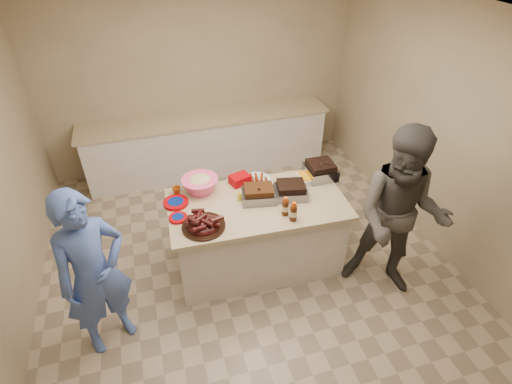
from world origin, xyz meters
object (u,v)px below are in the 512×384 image
object	(u,v)px
island	(257,262)
guest_gray	(382,283)
plastic_cup	(177,194)
guest_blue	(115,335)
coleslaw_bowl	(201,191)
mustard_bottle	(240,200)
roasting_pan	(320,177)
rib_platter	(204,227)
bbq_bottle_a	(293,220)
bbq_bottle_b	(285,214)

from	to	relation	value
island	guest_gray	xyz separation A→B (m)	(1.22, -0.70, 0.00)
plastic_cup	guest_blue	world-z (taller)	plastic_cup
coleslaw_bowl	plastic_cup	size ratio (longest dim) A/B	4.26
mustard_bottle	guest_gray	world-z (taller)	mustard_bottle
roasting_pan	guest_blue	xyz separation A→B (m)	(-2.42, -0.77, -0.87)
roasting_pan	guest_blue	world-z (taller)	roasting_pan
rib_platter	plastic_cup	size ratio (longest dim) A/B	4.57
coleslaw_bowl	guest_blue	distance (m)	1.65
coleslaw_bowl	bbq_bottle_a	world-z (taller)	coleslaw_bowl
island	roasting_pan	bearing A→B (deg)	19.90
island	mustard_bottle	size ratio (longest dim) A/B	16.31
island	roasting_pan	xyz separation A→B (m)	(0.82, 0.25, 0.87)
mustard_bottle	island	bearing A→B (deg)	-29.95
coleslaw_bowl	mustard_bottle	world-z (taller)	coleslaw_bowl
roasting_pan	guest_blue	bearing A→B (deg)	-161.65
bbq_bottle_a	plastic_cup	size ratio (longest dim) A/B	2.32
island	mustard_bottle	xyz separation A→B (m)	(-0.17, 0.10, 0.87)
bbq_bottle_b	mustard_bottle	xyz separation A→B (m)	(-0.37, 0.36, 0.00)
coleslaw_bowl	mustard_bottle	size ratio (longest dim) A/B	3.46
roasting_pan	bbq_bottle_a	world-z (taller)	bbq_bottle_a
mustard_bottle	rib_platter	bearing A→B (deg)	-144.48
rib_platter	roasting_pan	bearing A→B (deg)	18.22
rib_platter	guest_blue	bearing A→B (deg)	-163.02
bbq_bottle_b	guest_gray	xyz separation A→B (m)	(1.02, -0.44, -0.87)
plastic_cup	mustard_bottle	bearing A→B (deg)	-26.34
mustard_bottle	guest_blue	bearing A→B (deg)	-156.70
island	guest_blue	size ratio (longest dim) A/B	1.09
coleslaw_bowl	guest_gray	xyz separation A→B (m)	(1.74, -1.08, -0.87)
bbq_bottle_a	plastic_cup	world-z (taller)	bbq_bottle_a
coleslaw_bowl	guest_blue	world-z (taller)	coleslaw_bowl
plastic_cup	island	bearing A→B (deg)	-27.13
rib_platter	plastic_cup	world-z (taller)	rib_platter
bbq_bottle_a	mustard_bottle	xyz separation A→B (m)	(-0.42, 0.46, 0.00)
guest_blue	guest_gray	size ratio (longest dim) A/B	0.90
bbq_bottle_a	guest_blue	distance (m)	2.05
plastic_cup	roasting_pan	bearing A→B (deg)	-5.28
bbq_bottle_b	guest_blue	xyz separation A→B (m)	(-1.81, -0.26, -0.87)
coleslaw_bowl	bbq_bottle_b	distance (m)	0.97
bbq_bottle_b	mustard_bottle	world-z (taller)	bbq_bottle_b
roasting_pan	plastic_cup	world-z (taller)	roasting_pan
island	rib_platter	bearing A→B (deg)	-157.23
bbq_bottle_b	guest_blue	world-z (taller)	bbq_bottle_b
island	bbq_bottle_b	world-z (taller)	bbq_bottle_b
rib_platter	guest_blue	size ratio (longest dim) A/B	0.25
mustard_bottle	coleslaw_bowl	bearing A→B (deg)	141.92
rib_platter	roasting_pan	xyz separation A→B (m)	(1.42, 0.47, 0.00)
rib_platter	mustard_bottle	size ratio (longest dim) A/B	3.72
guest_gray	rib_platter	bearing A→B (deg)	-158.82
roasting_pan	coleslaw_bowl	xyz separation A→B (m)	(-1.34, 0.13, 0.00)
roasting_pan	plastic_cup	size ratio (longest dim) A/B	3.50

